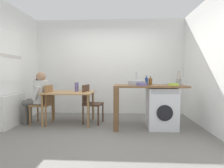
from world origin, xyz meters
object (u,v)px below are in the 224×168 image
at_px(bottle_squat_brown, 150,81).
at_px(mixing_bowl, 142,84).
at_px(colander, 174,84).
at_px(bottle_tall_green, 146,81).
at_px(chair_person_seat, 45,102).
at_px(chair_opposite, 90,101).
at_px(dining_table, 69,96).
at_px(utensil_crock, 179,82).
at_px(seated_person, 38,95).
at_px(vase, 77,87).
at_px(washing_machine, 161,108).

relative_size(bottle_squat_brown, mixing_bowl, 0.86).
bearing_deg(colander, bottle_tall_green, 145.93).
distance_m(chair_person_seat, chair_opposite, 1.04).
distance_m(dining_table, utensil_crock, 2.46).
height_order(seated_person, mixing_bowl, seated_person).
height_order(mixing_bowl, utensil_crock, utensil_crock).
distance_m(chair_person_seat, colander, 2.85).
xyz_separation_m(chair_opposite, bottle_squat_brown, (1.37, -0.11, 0.49)).
bearing_deg(bottle_squat_brown, chair_opposite, 175.50).
bearing_deg(mixing_bowl, vase, 160.07).
height_order(chair_opposite, washing_machine, chair_opposite).
bearing_deg(dining_table, mixing_bowl, -14.95).
height_order(dining_table, utensil_crock, utensil_crock).
bearing_deg(chair_opposite, vase, -85.79).
bearing_deg(seated_person, dining_table, -81.06).
bearing_deg(colander, chair_opposite, 163.82).
height_order(seated_person, bottle_tall_green, seated_person).
xyz_separation_m(utensil_crock, colander, (-0.18, -0.27, -0.04)).
relative_size(dining_table, washing_machine, 1.28).
xyz_separation_m(washing_machine, bottle_tall_green, (-0.31, 0.12, 0.58)).
bearing_deg(chair_opposite, washing_machine, 89.96).
xyz_separation_m(bottle_tall_green, mixing_bowl, (-0.14, -0.32, -0.06)).
xyz_separation_m(chair_opposite, colander, (1.77, -0.51, 0.44)).
relative_size(seated_person, colander, 6.00).
bearing_deg(mixing_bowl, seated_person, 171.85).
relative_size(dining_table, mixing_bowl, 5.26).
height_order(dining_table, vase, vase).
bearing_deg(utensil_crock, vase, 172.98).
relative_size(washing_machine, bottle_squat_brown, 4.77).
height_order(chair_opposite, bottle_tall_green, bottle_tall_green).
xyz_separation_m(washing_machine, mixing_bowl, (-0.45, -0.20, 0.52)).
xyz_separation_m(chair_person_seat, utensil_crock, (2.98, -0.08, 0.48)).
relative_size(chair_person_seat, bottle_tall_green, 4.54).
distance_m(mixing_bowl, colander, 0.64).
bearing_deg(utensil_crock, chair_person_seat, 178.47).
relative_size(chair_person_seat, colander, 4.50).
xyz_separation_m(chair_person_seat, bottle_tall_green, (2.30, -0.01, 0.50)).
distance_m(utensil_crock, colander, 0.33).
xyz_separation_m(dining_table, chair_person_seat, (-0.55, -0.10, -0.14)).
bearing_deg(bottle_squat_brown, colander, -45.38).
xyz_separation_m(dining_table, seated_person, (-0.71, -0.10, 0.03)).
bearing_deg(dining_table, vase, 33.69).
height_order(bottle_tall_green, utensil_crock, utensil_crock).
height_order(bottle_squat_brown, mixing_bowl, bottle_squat_brown).
relative_size(washing_machine, bottle_tall_green, 4.34).
bearing_deg(utensil_crock, bottle_squat_brown, 166.78).
bearing_deg(dining_table, chair_opposite, 7.60).
distance_m(chair_opposite, mixing_bowl, 1.32).
bearing_deg(mixing_bowl, utensil_crock, 17.03).
bearing_deg(bottle_squat_brown, vase, 175.14).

